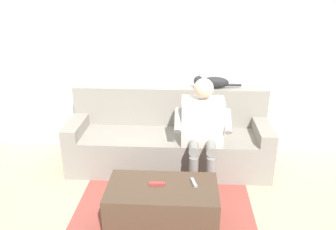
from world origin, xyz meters
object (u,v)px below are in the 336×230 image
(remote_gray, at_px, (194,183))
(remote_red, at_px, (157,184))
(coffee_table, at_px, (162,206))
(cat_on_backrest, at_px, (211,82))
(couch, at_px, (169,140))
(person_solo_seated, at_px, (202,125))

(remote_gray, bearing_deg, remote_red, 81.50)
(coffee_table, relative_size, cat_on_backrest, 1.76)
(remote_red, xyz_separation_m, remote_gray, (-0.34, -0.04, -0.00))
(coffee_table, xyz_separation_m, cat_on_backrest, (-0.50, -1.35, 0.79))
(coffee_table, bearing_deg, couch, -90.00)
(couch, xyz_separation_m, person_solo_seated, (-0.38, 0.34, 0.36))
(remote_gray, bearing_deg, coffee_table, 88.69)
(person_solo_seated, height_order, cat_on_backrest, person_solo_seated)
(coffee_table, relative_size, remote_gray, 6.91)
(coffee_table, bearing_deg, remote_gray, -166.39)
(cat_on_backrest, bearing_deg, person_solo_seated, 78.33)
(couch, bearing_deg, remote_red, 87.35)
(couch, relative_size, coffee_table, 2.35)
(couch, height_order, remote_gray, couch)
(person_solo_seated, bearing_deg, remote_red, 60.09)
(remote_red, relative_size, remote_gray, 0.96)
(coffee_table, distance_m, remote_gray, 0.36)
(cat_on_backrest, distance_m, remote_gray, 1.42)
(coffee_table, bearing_deg, person_solo_seated, -116.00)
(couch, bearing_deg, coffee_table, 90.00)
(couch, distance_m, person_solo_seated, 0.62)
(remote_red, bearing_deg, couch, 85.46)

